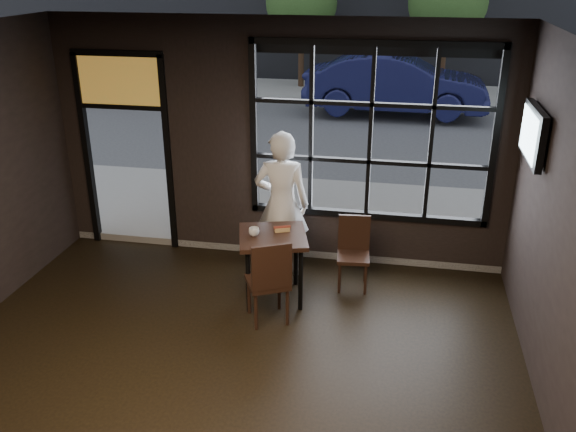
% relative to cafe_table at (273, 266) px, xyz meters
% --- Properties ---
extents(floor, '(6.00, 7.00, 0.02)m').
position_rel_cafe_table_xyz_m(floor, '(-0.19, -2.35, -0.43)').
color(floor, black).
rests_on(floor, ground).
extents(ceiling, '(6.00, 7.00, 0.02)m').
position_rel_cafe_table_xyz_m(ceiling, '(-0.19, -2.35, 2.79)').
color(ceiling, black).
rests_on(ceiling, ground).
extents(window_frame, '(3.06, 0.12, 2.28)m').
position_rel_cafe_table_xyz_m(window_frame, '(1.01, 1.15, 1.38)').
color(window_frame, black).
rests_on(window_frame, ground).
extents(stained_transom, '(1.20, 0.06, 0.70)m').
position_rel_cafe_table_xyz_m(stained_transom, '(-2.29, 1.15, 1.93)').
color(stained_transom, orange).
rests_on(stained_transom, ground).
extents(street_asphalt, '(60.00, 41.00, 0.04)m').
position_rel_cafe_table_xyz_m(street_asphalt, '(-0.19, 21.65, -0.44)').
color(street_asphalt, '#545456').
rests_on(street_asphalt, ground).
extents(cafe_table, '(0.95, 0.95, 0.84)m').
position_rel_cafe_table_xyz_m(cafe_table, '(0.00, 0.00, 0.00)').
color(cafe_table, black).
rests_on(cafe_table, floor).
extents(chair_near, '(0.59, 0.59, 1.02)m').
position_rel_cafe_table_xyz_m(chair_near, '(0.04, -0.49, 0.09)').
color(chair_near, black).
rests_on(chair_near, floor).
extents(chair_window, '(0.43, 0.43, 0.91)m').
position_rel_cafe_table_xyz_m(chair_window, '(0.92, 0.43, 0.03)').
color(chair_window, black).
rests_on(chair_window, floor).
extents(man, '(0.72, 0.50, 1.90)m').
position_rel_cafe_table_xyz_m(man, '(-0.03, 0.68, 0.53)').
color(man, white).
rests_on(man, floor).
extents(hotdog, '(0.22, 0.15, 0.06)m').
position_rel_cafe_table_xyz_m(hotdog, '(0.09, 0.12, 0.45)').
color(hotdog, tan).
rests_on(hotdog, cafe_table).
extents(cup, '(0.13, 0.13, 0.10)m').
position_rel_cafe_table_xyz_m(cup, '(-0.21, -0.06, 0.46)').
color(cup, silver).
rests_on(cup, cafe_table).
extents(tv, '(0.11, 0.97, 0.57)m').
position_rel_cafe_table_xyz_m(tv, '(2.74, 0.19, 1.71)').
color(tv, black).
rests_on(tv, wall_right).
extents(navy_car, '(4.70, 1.73, 1.54)m').
position_rel_cafe_table_xyz_m(navy_car, '(1.14, 9.77, 0.45)').
color(navy_car, '#13153B').
rests_on(navy_car, street_asphalt).
extents(maroon_car, '(4.23, 2.40, 1.36)m').
position_rel_cafe_table_xyz_m(maroon_car, '(-6.14, 10.41, 0.36)').
color(maroon_car, '#561522').
rests_on(maroon_car, street_asphalt).
extents(tree_left, '(2.18, 2.18, 3.73)m').
position_rel_cafe_table_xyz_m(tree_left, '(-1.90, 13.02, 2.20)').
color(tree_left, '#332114').
rests_on(tree_left, street_asphalt).
extents(tree_right, '(2.25, 2.25, 3.84)m').
position_rel_cafe_table_xyz_m(tree_right, '(2.42, 12.60, 2.29)').
color(tree_right, '#332114').
rests_on(tree_right, street_asphalt).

